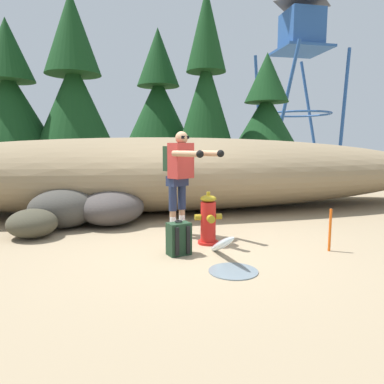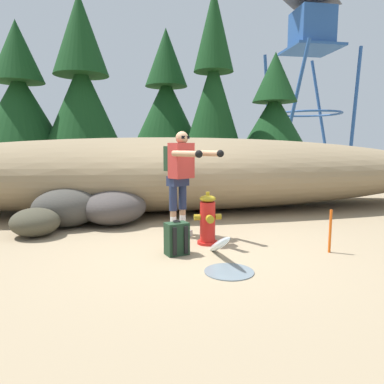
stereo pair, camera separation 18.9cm
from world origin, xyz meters
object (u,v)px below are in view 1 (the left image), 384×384
(utility_worker, at_px, (180,170))
(boulder_mid, at_px, (112,208))
(boulder_large, at_px, (64,208))
(boulder_small, at_px, (32,223))
(survey_stake, at_px, (330,230))
(watchtower, at_px, (301,35))
(spare_backpack, at_px, (179,239))
(fire_hydrant, at_px, (208,220))

(utility_worker, bearing_deg, boulder_mid, -166.57)
(boulder_large, height_order, boulder_mid, boulder_large)
(boulder_small, distance_m, survey_stake, 4.54)
(boulder_mid, distance_m, watchtower, 15.40)
(boulder_mid, distance_m, survey_stake, 3.78)
(spare_backpack, xyz_separation_m, boulder_mid, (-0.92, 2.02, 0.11))
(utility_worker, distance_m, boulder_large, 2.31)
(fire_hydrant, distance_m, boulder_mid, 2.15)
(spare_backpack, bearing_deg, boulder_small, 39.89)
(boulder_small, bearing_deg, utility_worker, -9.51)
(spare_backpack, height_order, boulder_mid, boulder_mid)
(fire_hydrant, bearing_deg, boulder_mid, 132.35)
(fire_hydrant, height_order, boulder_small, fire_hydrant)
(watchtower, bearing_deg, boulder_mid, -131.38)
(spare_backpack, relative_size, watchtower, 0.05)
(survey_stake, bearing_deg, boulder_mid, 142.84)
(fire_hydrant, relative_size, spare_backpack, 1.67)
(fire_hydrant, distance_m, boulder_small, 2.83)
(utility_worker, relative_size, boulder_mid, 1.36)
(boulder_mid, bearing_deg, watchtower, 48.62)
(survey_stake, bearing_deg, boulder_small, 159.23)
(fire_hydrant, distance_m, boulder_large, 2.75)
(fire_hydrant, relative_size, boulder_small, 0.99)
(boulder_small, bearing_deg, boulder_large, 57.65)
(boulder_small, xyz_separation_m, watchtower, (10.42, 11.11, 6.71))
(fire_hydrant, relative_size, survey_stake, 1.31)
(utility_worker, relative_size, watchtower, 0.19)
(fire_hydrant, bearing_deg, utility_worker, 122.57)
(utility_worker, xyz_separation_m, survey_stake, (1.90, -1.22, -0.77))
(utility_worker, distance_m, survey_stake, 2.39)
(watchtower, bearing_deg, utility_worker, -125.08)
(boulder_mid, xyz_separation_m, boulder_small, (-1.23, -0.68, -0.10))
(fire_hydrant, height_order, survey_stake, fire_hydrant)
(boulder_small, bearing_deg, survey_stake, -20.77)
(boulder_large, bearing_deg, watchtower, 46.30)
(fire_hydrant, distance_m, watchtower, 15.74)
(spare_backpack, height_order, survey_stake, survey_stake)
(boulder_large, height_order, boulder_small, boulder_large)
(utility_worker, bearing_deg, spare_backpack, -44.13)
(survey_stake, bearing_deg, spare_backpack, 172.88)
(utility_worker, bearing_deg, watchtower, 112.14)
(fire_hydrant, relative_size, utility_worker, 0.47)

